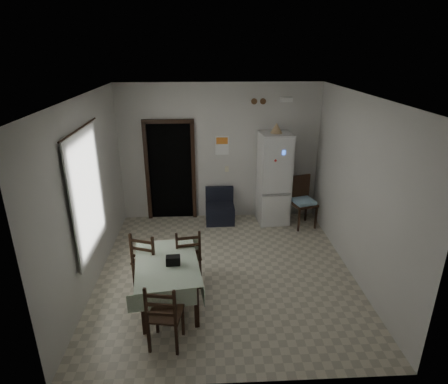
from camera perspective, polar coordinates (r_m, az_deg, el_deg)
name	(u,v)px	position (r m, az deg, el deg)	size (l,w,h in m)	color
ground	(226,271)	(6.47, 0.24, -12.01)	(4.50, 4.50, 0.00)	#B4AB93
ceiling	(226,96)	(5.44, 0.29, 14.41)	(4.20, 4.50, 0.02)	white
wall_back	(220,153)	(7.94, -0.67, 5.95)	(4.20, 0.02, 2.90)	beige
wall_front	(239,274)	(3.80, 2.24, -12.37)	(4.20, 0.02, 2.90)	beige
wall_left	(88,194)	(6.06, -19.97, -0.34)	(0.02, 4.50, 2.90)	beige
wall_right	(358,189)	(6.27, 19.78, 0.41)	(0.02, 4.50, 2.90)	beige
doorway	(171,169)	(8.27, -8.02, 3.56)	(1.06, 0.52, 2.22)	black
window_recess	(80,193)	(5.87, -21.08, -0.16)	(0.10, 1.20, 1.60)	silver
curtain	(88,193)	(5.83, -20.06, -0.14)	(0.02, 1.45, 1.85)	silver
curtain_rod	(79,129)	(5.57, -21.19, 8.99)	(0.02, 0.02, 1.60)	black
calendar	(222,145)	(7.88, -0.30, 7.12)	(0.28, 0.02, 0.40)	white
calendar_image	(222,141)	(7.85, -0.30, 7.82)	(0.24, 0.01, 0.14)	orange
light_switch	(227,169)	(8.03, 0.42, 3.54)	(0.08, 0.02, 0.12)	beige
vent_left	(254,101)	(7.77, 4.62, 13.61)	(0.12, 0.12, 0.03)	brown
vent_right	(263,101)	(7.79, 5.97, 13.59)	(0.12, 0.12, 0.03)	brown
emergency_light	(286,100)	(7.85, 9.49, 13.70)	(0.25, 0.07, 0.09)	white
fridge	(274,179)	(7.90, 7.60, 2.03)	(0.63, 0.63, 1.94)	silver
tan_cone	(277,128)	(7.61, 8.01, 9.64)	(0.25, 0.25, 0.20)	tan
navy_seat	(220,206)	(8.00, -0.64, -2.19)	(0.60, 0.58, 0.73)	black
corner_chair	(304,203)	(7.92, 12.03, -1.58)	(0.46, 0.46, 1.07)	black
dining_table	(168,283)	(5.65, -8.53, -13.57)	(0.88, 1.34, 0.69)	#AEC3A6
black_bag	(173,260)	(5.37, -7.77, -10.29)	(0.20, 0.12, 0.13)	black
dining_chair_far_left	(149,259)	(5.99, -11.35, -9.91)	(0.42, 0.42, 0.99)	black
dining_chair_far_right	(188,254)	(6.06, -5.57, -9.38)	(0.41, 0.41, 0.95)	black
dining_chair_near_head	(165,313)	(4.93, -8.94, -17.73)	(0.41, 0.41, 0.95)	black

